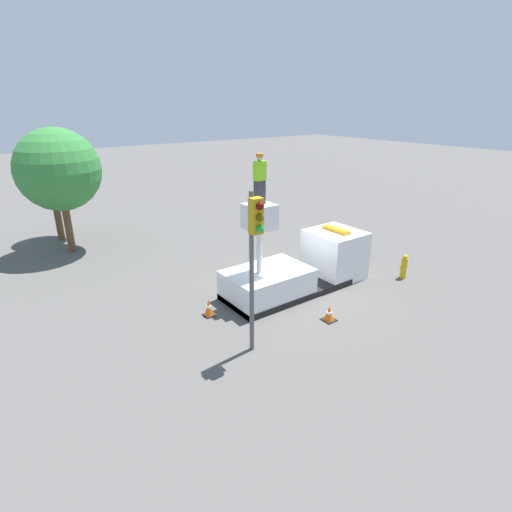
{
  "coord_description": "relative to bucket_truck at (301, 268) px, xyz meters",
  "views": [
    {
      "loc": [
        -9.63,
        -11.09,
        7.23
      ],
      "look_at": [
        -2.46,
        -1.22,
        2.5
      ],
      "focal_mm": 28.0,
      "sensor_mm": 36.0,
      "label": 1
    }
  ],
  "objects": [
    {
      "name": "traffic_cone_rear",
      "position": [
        -4.24,
        0.16,
        -0.54
      ],
      "size": [
        0.4,
        0.4,
        0.65
      ],
      "color": "black",
      "rests_on": "ground"
    },
    {
      "name": "traffic_cone_curbside",
      "position": [
        -0.98,
        -2.62,
        -0.59
      ],
      "size": [
        0.46,
        0.46,
        0.56
      ],
      "color": "black",
      "rests_on": "ground"
    },
    {
      "name": "tree_left_bg",
      "position": [
        -6.62,
        10.21,
        3.3
      ],
      "size": [
        3.97,
        3.97,
        6.15
      ],
      "color": "brown",
      "rests_on": "ground"
    },
    {
      "name": "bucket_truck",
      "position": [
        0.0,
        0.0,
        0.0
      ],
      "size": [
        6.34,
        2.24,
        3.84
      ],
      "color": "black",
      "rests_on": "ground"
    },
    {
      "name": "ground_plane",
      "position": [
        -0.68,
        0.0,
        -0.85
      ],
      "size": [
        120.0,
        120.0,
        0.0
      ],
      "primitive_type": "plane",
      "color": "#565451"
    },
    {
      "name": "fire_hydrant",
      "position": [
        4.29,
        -1.94,
        -0.32
      ],
      "size": [
        0.5,
        0.26,
        1.08
      ],
      "color": "gold",
      "rests_on": "ground"
    },
    {
      "name": "worker",
      "position": [
        -2.1,
        0.0,
        3.87
      ],
      "size": [
        0.4,
        0.26,
        1.75
      ],
      "color": "#38383D",
      "rests_on": "bucket_truck"
    },
    {
      "name": "tree_right_bg",
      "position": [
        -6.65,
        12.57,
        2.29
      ],
      "size": [
        2.59,
        2.59,
        4.47
      ],
      "color": "brown",
      "rests_on": "ground"
    },
    {
      "name": "traffic_light_pole",
      "position": [
        -4.19,
        -2.59,
        2.69
      ],
      "size": [
        0.34,
        0.57,
        5.0
      ],
      "color": "#515156",
      "rests_on": "ground"
    }
  ]
}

